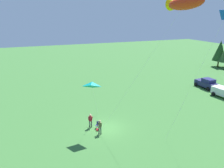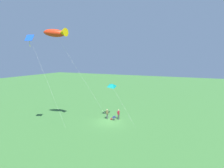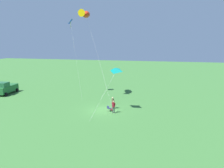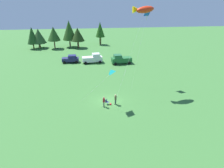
{
  "view_description": "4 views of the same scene",
  "coord_description": "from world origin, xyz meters",
  "px_view_note": "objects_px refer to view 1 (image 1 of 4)",
  "views": [
    {
      "loc": [
        22.15,
        -8.15,
        13.06
      ],
      "look_at": [
        -1.75,
        1.39,
        4.93
      ],
      "focal_mm": 35.0,
      "sensor_mm": 36.0,
      "label": 1
    },
    {
      "loc": [
        -11.83,
        24.96,
        10.37
      ],
      "look_at": [
        -0.63,
        0.28,
        6.41
      ],
      "focal_mm": 28.0,
      "sensor_mm": 36.0,
      "label": 2
    },
    {
      "loc": [
        -28.86,
        -8.21,
        9.71
      ],
      "look_at": [
        -1.4,
        -1.65,
        4.14
      ],
      "focal_mm": 35.0,
      "sensor_mm": 36.0,
      "label": 3
    },
    {
      "loc": [
        -3.15,
        -31.95,
        16.6
      ],
      "look_at": [
        0.39,
        -1.25,
        3.61
      ],
      "focal_mm": 35.0,
      "sensor_mm": 36.0,
      "label": 4
    }
  ],
  "objects_px": {
    "person_kite_flyer": "(100,126)",
    "kite_diamond_blue": "(224,20)",
    "folding_chair": "(98,124)",
    "person_spectator": "(90,120)",
    "kite_delta_teal": "(92,84)",
    "backpack_on_grass": "(98,130)",
    "car_navy_hatch": "(207,83)",
    "kite_large_fish": "(183,3)"
  },
  "relations": [
    {
      "from": "folding_chair",
      "to": "kite_large_fish",
      "type": "distance_m",
      "value": 16.08
    },
    {
      "from": "folding_chair",
      "to": "kite_large_fish",
      "type": "xyz_separation_m",
      "value": [
        6.6,
        5.62,
        13.54
      ]
    },
    {
      "from": "kite_large_fish",
      "to": "person_spectator",
      "type": "bearing_deg",
      "value": -137.97
    },
    {
      "from": "folding_chair",
      "to": "car_navy_hatch",
      "type": "relative_size",
      "value": 0.19
    },
    {
      "from": "kite_delta_teal",
      "to": "kite_diamond_blue",
      "type": "bearing_deg",
      "value": 51.72
    },
    {
      "from": "person_spectator",
      "to": "folding_chair",
      "type": "bearing_deg",
      "value": 72.72
    },
    {
      "from": "kite_delta_teal",
      "to": "car_navy_hatch",
      "type": "bearing_deg",
      "value": 107.19
    },
    {
      "from": "person_spectator",
      "to": "car_navy_hatch",
      "type": "bearing_deg",
      "value": 120.79
    },
    {
      "from": "person_spectator",
      "to": "backpack_on_grass",
      "type": "xyz_separation_m",
      "value": [
        1.11,
        0.53,
        -0.91
      ]
    },
    {
      "from": "folding_chair",
      "to": "person_spectator",
      "type": "height_order",
      "value": "person_spectator"
    },
    {
      "from": "backpack_on_grass",
      "to": "kite_delta_teal",
      "type": "distance_m",
      "value": 5.75
    },
    {
      "from": "person_spectator",
      "to": "kite_delta_teal",
      "type": "relative_size",
      "value": 0.28
    },
    {
      "from": "kite_delta_teal",
      "to": "person_spectator",
      "type": "bearing_deg",
      "value": -177.99
    },
    {
      "from": "folding_chair",
      "to": "kite_delta_teal",
      "type": "distance_m",
      "value": 5.43
    },
    {
      "from": "folding_chair",
      "to": "person_kite_flyer",
      "type": "bearing_deg",
      "value": 28.51
    },
    {
      "from": "person_kite_flyer",
      "to": "kite_diamond_blue",
      "type": "bearing_deg",
      "value": 87.11
    },
    {
      "from": "folding_chair",
      "to": "backpack_on_grass",
      "type": "height_order",
      "value": "folding_chair"
    },
    {
      "from": "kite_large_fish",
      "to": "backpack_on_grass",
      "type": "bearing_deg",
      "value": -135.61
    },
    {
      "from": "backpack_on_grass",
      "to": "kite_large_fish",
      "type": "height_order",
      "value": "kite_large_fish"
    },
    {
      "from": "person_kite_flyer",
      "to": "folding_chair",
      "type": "height_order",
      "value": "person_kite_flyer"
    },
    {
      "from": "folding_chair",
      "to": "car_navy_hatch",
      "type": "distance_m",
      "value": 24.69
    },
    {
      "from": "person_kite_flyer",
      "to": "car_navy_hatch",
      "type": "height_order",
      "value": "car_navy_hatch"
    },
    {
      "from": "kite_delta_teal",
      "to": "person_kite_flyer",
      "type": "bearing_deg",
      "value": 31.39
    },
    {
      "from": "person_spectator",
      "to": "kite_large_fish",
      "type": "distance_m",
      "value": 16.16
    },
    {
      "from": "kite_large_fish",
      "to": "car_navy_hatch",
      "type": "bearing_deg",
      "value": 127.04
    },
    {
      "from": "car_navy_hatch",
      "to": "person_kite_flyer",
      "type": "bearing_deg",
      "value": -71.77
    },
    {
      "from": "car_navy_hatch",
      "to": "kite_diamond_blue",
      "type": "xyz_separation_m",
      "value": [
        15.15,
        -14.79,
        11.76
      ]
    },
    {
      "from": "car_navy_hatch",
      "to": "backpack_on_grass",
      "type": "bearing_deg",
      "value": -73.5
    },
    {
      "from": "person_kite_flyer",
      "to": "kite_delta_teal",
      "type": "bearing_deg",
      "value": -114.97
    },
    {
      "from": "person_spectator",
      "to": "kite_diamond_blue",
      "type": "relative_size",
      "value": 0.13
    },
    {
      "from": "backpack_on_grass",
      "to": "person_kite_flyer",
      "type": "bearing_deg",
      "value": 1.68
    },
    {
      "from": "car_navy_hatch",
      "to": "kite_diamond_blue",
      "type": "relative_size",
      "value": 0.31
    },
    {
      "from": "person_spectator",
      "to": "car_navy_hatch",
      "type": "distance_m",
      "value": 25.31
    },
    {
      "from": "person_spectator",
      "to": "kite_diamond_blue",
      "type": "distance_m",
      "value": 17.46
    },
    {
      "from": "folding_chair",
      "to": "kite_delta_teal",
      "type": "xyz_separation_m",
      "value": [
        0.53,
        -0.76,
        5.35
      ]
    },
    {
      "from": "person_kite_flyer",
      "to": "folding_chair",
      "type": "xyz_separation_m",
      "value": [
        -1.38,
        0.24,
        -0.53
      ]
    },
    {
      "from": "person_kite_flyer",
      "to": "kite_delta_teal",
      "type": "height_order",
      "value": "kite_delta_teal"
    },
    {
      "from": "person_kite_flyer",
      "to": "kite_delta_teal",
      "type": "xyz_separation_m",
      "value": [
        -0.85,
        -0.52,
        4.82
      ]
    },
    {
      "from": "person_spectator",
      "to": "kite_delta_teal",
      "type": "height_order",
      "value": "kite_delta_teal"
    },
    {
      "from": "kite_large_fish",
      "to": "kite_delta_teal",
      "type": "bearing_deg",
      "value": -133.55
    },
    {
      "from": "car_navy_hatch",
      "to": "kite_diamond_blue",
      "type": "height_order",
      "value": "kite_diamond_blue"
    },
    {
      "from": "person_spectator",
      "to": "kite_large_fish",
      "type": "bearing_deg",
      "value": 57.94
    }
  ]
}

